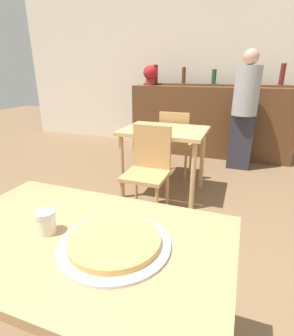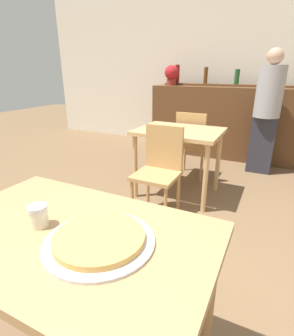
# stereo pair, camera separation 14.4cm
# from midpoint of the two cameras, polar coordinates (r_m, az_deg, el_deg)

# --- Properties ---
(wall_back) EXTENTS (8.00, 0.05, 2.80)m
(wall_back) POSITION_cam_midpoint_polar(r_m,az_deg,el_deg) (5.05, 14.17, 20.16)
(wall_back) COLOR silver
(wall_back) RESTS_ON ground_plane
(dining_table_near) EXTENTS (1.17, 0.73, 0.78)m
(dining_table_near) POSITION_cam_midpoint_polar(r_m,az_deg,el_deg) (1.15, -17.75, -17.65)
(dining_table_near) COLOR #A87F51
(dining_table_near) RESTS_ON ground_plane
(dining_table_far) EXTENTS (0.92, 0.71, 0.77)m
(dining_table_far) POSITION_cam_midpoint_polar(r_m,az_deg,el_deg) (2.96, 2.39, 6.48)
(dining_table_far) COLOR tan
(dining_table_far) RESTS_ON ground_plane
(bar_counter) EXTENTS (2.60, 0.56, 1.14)m
(bar_counter) POSITION_cam_midpoint_polar(r_m,az_deg,el_deg) (4.62, 12.51, 9.91)
(bar_counter) COLOR brown
(bar_counter) RESTS_ON ground_plane
(bar_back_shelf) EXTENTS (2.39, 0.24, 0.34)m
(bar_back_shelf) POSITION_cam_midpoint_polar(r_m,az_deg,el_deg) (4.69, 13.39, 17.77)
(bar_back_shelf) COLOR brown
(bar_back_shelf) RESTS_ON bar_counter
(chair_far_side_front) EXTENTS (0.40, 0.40, 0.89)m
(chair_far_side_front) POSITION_cam_midpoint_polar(r_m,az_deg,el_deg) (2.53, -1.33, 0.50)
(chair_far_side_front) COLOR tan
(chair_far_side_front) RESTS_ON ground_plane
(chair_far_side_back) EXTENTS (0.40, 0.40, 0.89)m
(chair_far_side_back) POSITION_cam_midpoint_polar(r_m,az_deg,el_deg) (3.48, 5.03, 6.04)
(chair_far_side_back) COLOR tan
(chair_far_side_back) RESTS_ON ground_plane
(pizza_tray) EXTENTS (0.41, 0.41, 0.04)m
(pizza_tray) POSITION_cam_midpoint_polar(r_m,az_deg,el_deg) (1.01, -11.35, -15.63)
(pizza_tray) COLOR silver
(pizza_tray) RESTS_ON dining_table_near
(cheese_shaker) EXTENTS (0.08, 0.08, 0.09)m
(cheese_shaker) POSITION_cam_midpoint_polar(r_m,az_deg,el_deg) (1.15, -24.62, -10.70)
(cheese_shaker) COLOR beige
(cheese_shaker) RESTS_ON dining_table_near
(person_standing) EXTENTS (0.34, 0.34, 1.65)m
(person_standing) POSITION_cam_midpoint_polar(r_m,az_deg,el_deg) (3.96, 19.49, 12.27)
(person_standing) COLOR #2D2D38
(person_standing) RESTS_ON ground_plane
(potted_plant) EXTENTS (0.24, 0.24, 0.33)m
(potted_plant) POSITION_cam_midpoint_polar(r_m,az_deg,el_deg) (4.76, -0.21, 19.78)
(potted_plant) COLOR maroon
(potted_plant) RESTS_ON bar_counter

